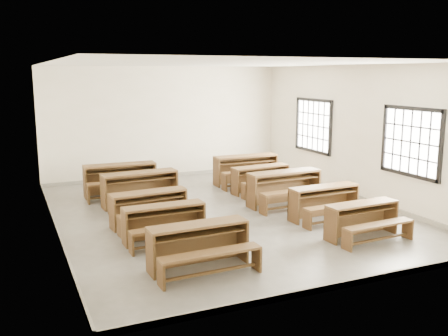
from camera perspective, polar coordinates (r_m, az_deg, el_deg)
name	(u,v)px	position (r m, az deg, el deg)	size (l,w,h in m)	color
room	(228,115)	(10.59, 0.45, 6.12)	(8.50, 8.50, 3.20)	slate
desk_set_0	(199,243)	(7.82, -2.82, -8.55)	(1.61, 0.87, 0.71)	brown
desk_set_1	(165,220)	(9.10, -6.78, -5.97)	(1.50, 0.80, 0.67)	brown
desk_set_2	(150,206)	(10.06, -8.49, -4.32)	(1.60, 0.93, 0.69)	brown
desk_set_3	(141,186)	(11.58, -9.50, -2.08)	(1.79, 1.01, 0.78)	brown
desk_set_4	(121,177)	(12.63, -11.73, -1.05)	(1.79, 0.96, 0.79)	brown
desk_set_5	(363,218)	(9.58, 15.64, -5.50)	(1.50, 0.83, 0.66)	brown
desk_set_6	(325,200)	(10.61, 11.51, -3.61)	(1.58, 0.87, 0.70)	brown
desk_set_7	(285,186)	(11.54, 7.02, -2.02)	(1.79, 0.97, 0.79)	brown
desk_set_8	(261,177)	(12.70, 4.28, -1.07)	(1.59, 0.91, 0.69)	brown
desk_set_9	(247,168)	(13.65, 2.60, 0.05)	(1.79, 0.96, 0.80)	brown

